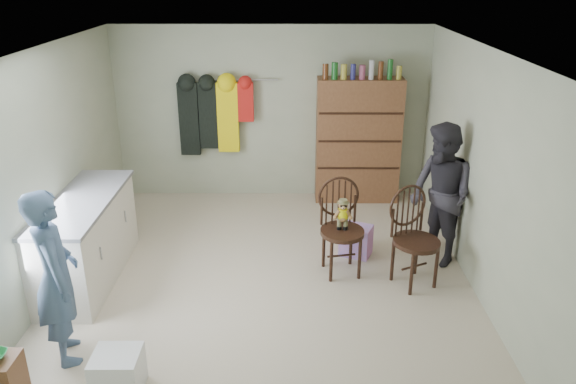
{
  "coord_description": "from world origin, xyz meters",
  "views": [
    {
      "loc": [
        0.27,
        -5.47,
        3.24
      ],
      "look_at": [
        0.25,
        0.2,
        0.95
      ],
      "focal_mm": 35.0,
      "sensor_mm": 36.0,
      "label": 1
    }
  ],
  "objects_px": {
    "chair_far": "(413,233)",
    "dresser": "(358,140)",
    "counter": "(86,239)",
    "chair_front": "(341,222)"
  },
  "relations": [
    {
      "from": "counter",
      "to": "dresser",
      "type": "xyz_separation_m",
      "value": [
        3.2,
        2.3,
        0.44
      ]
    },
    {
      "from": "counter",
      "to": "chair_far",
      "type": "distance_m",
      "value": 3.54
    },
    {
      "from": "counter",
      "to": "chair_far",
      "type": "relative_size",
      "value": 1.69
    },
    {
      "from": "chair_far",
      "to": "dresser",
      "type": "height_order",
      "value": "dresser"
    },
    {
      "from": "chair_far",
      "to": "dresser",
      "type": "distance_m",
      "value": 2.42
    },
    {
      "from": "counter",
      "to": "dresser",
      "type": "distance_m",
      "value": 3.96
    },
    {
      "from": "dresser",
      "to": "counter",
      "type": "bearing_deg",
      "value": -144.31
    },
    {
      "from": "chair_far",
      "to": "dresser",
      "type": "bearing_deg",
      "value": 71.75
    },
    {
      "from": "chair_front",
      "to": "chair_far",
      "type": "xyz_separation_m",
      "value": [
        0.75,
        -0.24,
        -0.02
      ]
    },
    {
      "from": "counter",
      "to": "chair_front",
      "type": "bearing_deg",
      "value": 3.51
    }
  ]
}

